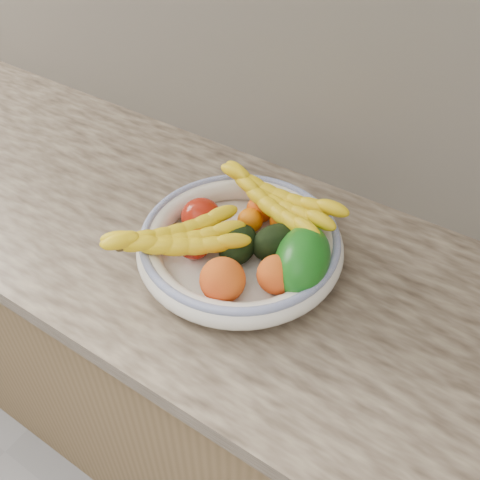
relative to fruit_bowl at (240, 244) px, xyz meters
name	(u,v)px	position (x,y,z in m)	size (l,w,h in m)	color
kitchen_counter	(245,375)	(0.00, 0.03, -0.48)	(2.44, 0.66, 1.40)	brown
fruit_bowl	(240,244)	(0.00, 0.00, 0.00)	(0.39, 0.39, 0.08)	white
clementine_back_left	(260,209)	(-0.02, 0.10, 0.01)	(0.06, 0.06, 0.05)	#EA5404
clementine_back_right	(283,221)	(0.04, 0.10, 0.01)	(0.05, 0.05, 0.05)	#F96205
clementine_back_mid	(250,220)	(-0.02, 0.06, 0.01)	(0.05, 0.05, 0.05)	orange
tomato_left	(201,216)	(-0.10, 0.01, 0.01)	(0.08, 0.08, 0.07)	#9D190A
tomato_near_left	(194,243)	(-0.07, -0.05, 0.01)	(0.07, 0.07, 0.06)	#A70E00
avocado_center	(238,245)	(0.01, -0.02, 0.02)	(0.07, 0.10, 0.07)	black
avocado_right	(278,243)	(0.07, 0.03, 0.02)	(0.07, 0.10, 0.07)	black
green_mango	(302,260)	(0.13, 0.00, 0.03)	(0.10, 0.15, 0.11)	#105911
peach_front	(223,280)	(0.03, -0.10, 0.02)	(0.08, 0.08, 0.08)	orange
peach_right	(277,275)	(0.11, -0.04, 0.02)	(0.07, 0.07, 0.07)	orange
banana_bunch_back	(275,204)	(0.02, 0.10, 0.04)	(0.29, 0.11, 0.08)	yellow
banana_bunch_front	(176,242)	(-0.08, -0.09, 0.03)	(0.28, 0.11, 0.08)	yellow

